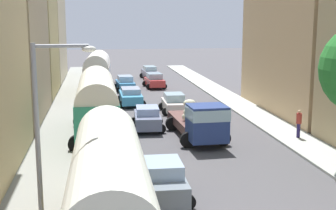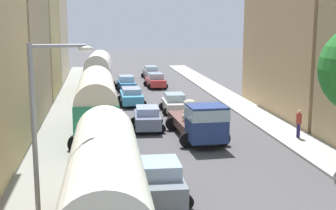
% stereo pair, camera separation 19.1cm
% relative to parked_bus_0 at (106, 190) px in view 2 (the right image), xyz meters
% --- Properties ---
extents(ground_plane, '(154.00, 154.00, 0.00)m').
position_rel_parked_bus_0_xyz_m(ground_plane, '(4.36, 22.12, -2.16)').
color(ground_plane, '#4C4A4D').
extents(sidewalk_left, '(2.50, 70.00, 0.14)m').
position_rel_parked_bus_0_xyz_m(sidewalk_left, '(-2.89, 22.12, -2.09)').
color(sidewalk_left, gray).
rests_on(sidewalk_left, ground).
extents(sidewalk_right, '(2.50, 70.00, 0.14)m').
position_rel_parked_bus_0_xyz_m(sidewalk_right, '(11.61, 22.12, -2.09)').
color(sidewalk_right, '#AAAEA5').
rests_on(sidewalk_right, ground).
extents(building_left_2, '(4.04, 11.22, 11.89)m').
position_rel_parked_bus_0_xyz_m(building_left_2, '(-6.16, 20.95, 3.78)').
color(building_left_2, tan).
rests_on(building_left_2, ground).
extents(building_left_3, '(4.87, 9.16, 11.88)m').
position_rel_parked_bus_0_xyz_m(building_left_3, '(-6.58, 32.05, 3.78)').
color(building_left_3, tan).
rests_on(building_left_3, ground).
extents(building_left_4, '(5.54, 12.63, 13.18)m').
position_rel_parked_bus_0_xyz_m(building_left_4, '(-6.91, 43.70, 4.43)').
color(building_left_4, beige).
rests_on(building_left_4, ground).
extents(building_right_2, '(5.52, 14.00, 10.13)m').
position_rel_parked_bus_0_xyz_m(building_right_2, '(15.36, 20.65, 2.93)').
color(building_right_2, tan).
rests_on(building_right_2, ground).
extents(parked_bus_0, '(3.31, 9.56, 3.92)m').
position_rel_parked_bus_0_xyz_m(parked_bus_0, '(0.00, 0.00, 0.00)').
color(parked_bus_0, gold).
rests_on(parked_bus_0, ground).
extents(parked_bus_1, '(3.25, 9.59, 4.04)m').
position_rel_parked_bus_0_xyz_m(parked_bus_1, '(-0.33, 14.67, 0.07)').
color(parked_bus_1, '#2B9371').
rests_on(parked_bus_1, ground).
extents(parked_bus_2, '(3.45, 8.13, 4.01)m').
position_rel_parked_bus_0_xyz_m(parked_bus_2, '(-0.21, 32.43, 0.06)').
color(parked_bus_2, beige).
rests_on(parked_bus_2, ground).
extents(cargo_truck_0, '(3.19, 7.26, 2.48)m').
position_rel_parked_bus_0_xyz_m(cargo_truck_0, '(5.74, 13.02, -0.90)').
color(cargo_truck_0, navy).
rests_on(cargo_truck_0, ground).
extents(car_0, '(2.26, 3.69, 1.51)m').
position_rel_parked_bus_0_xyz_m(car_0, '(5.63, 21.90, -1.41)').
color(car_0, silver).
rests_on(car_0, ground).
extents(car_1, '(2.39, 3.89, 1.56)m').
position_rel_parked_bus_0_xyz_m(car_1, '(5.73, 35.29, -1.39)').
color(car_1, '#BA3332').
rests_on(car_1, ground).
extents(car_2, '(2.27, 4.42, 1.58)m').
position_rel_parked_bus_0_xyz_m(car_2, '(6.05, 42.49, -1.37)').
color(car_2, slate).
rests_on(car_2, ground).
extents(car_3, '(2.34, 3.69, 1.63)m').
position_rel_parked_bus_0_xyz_m(car_3, '(2.25, 4.32, -1.35)').
color(car_3, slate).
rests_on(car_3, ground).
extents(car_4, '(2.37, 3.79, 1.53)m').
position_rel_parked_bus_0_xyz_m(car_4, '(2.95, 16.57, -1.39)').
color(car_4, slate).
rests_on(car_4, ground).
extents(car_5, '(2.36, 4.33, 1.46)m').
position_rel_parked_bus_0_xyz_m(car_5, '(2.51, 25.76, -1.41)').
color(car_5, '#3F93C3').
rests_on(car_5, ground).
extents(car_6, '(2.35, 3.96, 1.57)m').
position_rel_parked_bus_0_xyz_m(car_6, '(2.53, 33.52, -1.38)').
color(car_6, '#3E88BD').
rests_on(car_6, ground).
extents(pedestrian_1, '(0.47, 0.47, 1.85)m').
position_rel_parked_bus_0_xyz_m(pedestrian_1, '(11.74, 12.53, -1.10)').
color(pedestrian_1, '#261E51').
rests_on(pedestrian_1, ground).
extents(streetlamp_near, '(1.95, 0.28, 6.57)m').
position_rel_parked_bus_0_xyz_m(streetlamp_near, '(-1.87, 0.90, 1.79)').
color(streetlamp_near, gray).
rests_on(streetlamp_near, ground).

